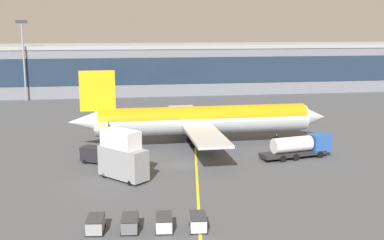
{
  "coord_description": "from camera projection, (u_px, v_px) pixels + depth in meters",
  "views": [
    {
      "loc": [
        -9.13,
        -64.2,
        18.98
      ],
      "look_at": [
        2.24,
        8.92,
        4.5
      ],
      "focal_mm": 45.19,
      "sensor_mm": 36.0,
      "label": 1
    }
  ],
  "objects": [
    {
      "name": "catering_lift",
      "position": [
        122.0,
        156.0,
        60.16
      ],
      "size": [
        6.37,
        6.76,
        6.3
      ],
      "color": "gray",
      "rests_on": "ground_plane"
    },
    {
      "name": "fuel_tanker",
      "position": [
        300.0,
        146.0,
        70.38
      ],
      "size": [
        11.08,
        4.64,
        3.25
      ],
      "color": "#232326",
      "rests_on": "ground_plane"
    },
    {
      "name": "baggage_cart_1",
      "position": [
        130.0,
        223.0,
        45.23
      ],
      "size": [
        1.85,
        2.79,
        1.48
      ],
      "color": "#595B60",
      "rests_on": "ground_plane"
    },
    {
      "name": "baggage_cart_2",
      "position": [
        164.0,
        223.0,
        45.41
      ],
      "size": [
        1.85,
        2.79,
        1.48
      ],
      "color": "#B2B7BC",
      "rests_on": "ground_plane"
    },
    {
      "name": "main_airliner",
      "position": [
        202.0,
        120.0,
        77.71
      ],
      "size": [
        42.09,
        33.07,
        12.26
      ],
      "color": "#B2B7BC",
      "rests_on": "ground_plane"
    },
    {
      "name": "apron_lead_in_line",
      "position": [
        196.0,
        160.0,
        69.48
      ],
      "size": [
        12.02,
        79.18,
        0.01
      ],
      "primitive_type": "cube",
      "rotation": [
        0.0,
        0.0,
        -0.15
      ],
      "color": "yellow",
      "rests_on": "ground_plane"
    },
    {
      "name": "baggage_cart_0",
      "position": [
        96.0,
        224.0,
        45.05
      ],
      "size": [
        1.85,
        2.79,
        1.48
      ],
      "color": "gray",
      "rests_on": "ground_plane"
    },
    {
      "name": "terminal_building",
      "position": [
        182.0,
        68.0,
        141.1
      ],
      "size": [
        220.69,
        21.68,
        13.77
      ],
      "color": "slate",
      "rests_on": "ground_plane"
    },
    {
      "name": "baggage_cart_3",
      "position": [
        198.0,
        222.0,
        45.58
      ],
      "size": [
        1.85,
        2.79,
        1.48
      ],
      "color": "#B2B7BC",
      "rests_on": "ground_plane"
    },
    {
      "name": "ground_plane",
      "position": [
        186.0,
        164.0,
        67.28
      ],
      "size": [
        700.0,
        700.0,
        0.0
      ],
      "primitive_type": "plane",
      "color": "#47494F"
    },
    {
      "name": "apron_light_mast_0",
      "position": [
        23.0,
        53.0,
        122.15
      ],
      "size": [
        2.8,
        0.5,
        20.38
      ],
      "color": "gray",
      "rests_on": "ground_plane"
    },
    {
      "name": "crew_van",
      "position": [
        100.0,
        154.0,
        67.49
      ],
      "size": [
        5.38,
        4.32,
        2.3
      ],
      "color": "black",
      "rests_on": "ground_plane"
    }
  ]
}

